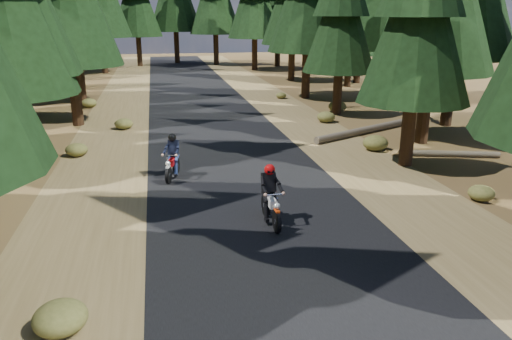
{
  "coord_description": "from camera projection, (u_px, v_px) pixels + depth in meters",
  "views": [
    {
      "loc": [
        -2.56,
        -11.25,
        5.17
      ],
      "look_at": [
        0.0,
        1.5,
        1.1
      ],
      "focal_mm": 35.0,
      "sensor_mm": 36.0,
      "label": 1
    }
  ],
  "objects": [
    {
      "name": "log_near",
      "position": [
        364.0,
        130.0,
        22.5
      ],
      "size": [
        5.55,
        3.11,
        0.32
      ],
      "primitive_type": "cylinder",
      "rotation": [
        0.0,
        1.57,
        0.48
      ],
      "color": "#4C4233",
      "rests_on": "ground"
    },
    {
      "name": "understory_shrubs",
      "position": [
        268.0,
        142.0,
        19.99
      ],
      "size": [
        14.59,
        28.8,
        0.6
      ],
      "color": "#474C1E",
      "rests_on": "ground"
    },
    {
      "name": "rider_follow",
      "position": [
        172.0,
        164.0,
        16.28
      ],
      "size": [
        0.94,
        1.72,
        1.47
      ],
      "rotation": [
        0.0,
        0.0,
        2.86
      ],
      "color": "maroon",
      "rests_on": "road"
    },
    {
      "name": "ground",
      "position": [
        268.0,
        229.0,
        12.55
      ],
      "size": [
        120.0,
        120.0,
        0.0
      ],
      "primitive_type": "plane",
      "color": "#48311A",
      "rests_on": "ground"
    },
    {
      "name": "log_far",
      "position": [
        449.0,
        154.0,
        18.88
      ],
      "size": [
        3.61,
        1.3,
        0.24
      ],
      "primitive_type": "cylinder",
      "rotation": [
        0.0,
        1.57,
        -0.29
      ],
      "color": "#4C4233",
      "rests_on": "ground"
    },
    {
      "name": "shoulder_r",
      "position": [
        361.0,
        163.0,
        18.09
      ],
      "size": [
        3.2,
        100.0,
        0.01
      ],
      "primitive_type": "cube",
      "color": "brown",
      "rests_on": "ground"
    },
    {
      "name": "shoulder_l",
      "position": [
        98.0,
        179.0,
        16.36
      ],
      "size": [
        3.2,
        100.0,
        0.01
      ],
      "primitive_type": "cube",
      "color": "brown",
      "rests_on": "ground"
    },
    {
      "name": "road",
      "position": [
        236.0,
        171.0,
        17.23
      ],
      "size": [
        6.0,
        100.0,
        0.01
      ],
      "primitive_type": "cube",
      "color": "black",
      "rests_on": "ground"
    },
    {
      "name": "rider_lead",
      "position": [
        271.0,
        205.0,
        12.72
      ],
      "size": [
        0.58,
        1.75,
        1.54
      ],
      "rotation": [
        0.0,
        0.0,
        3.18
      ],
      "color": "white",
      "rests_on": "road"
    }
  ]
}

